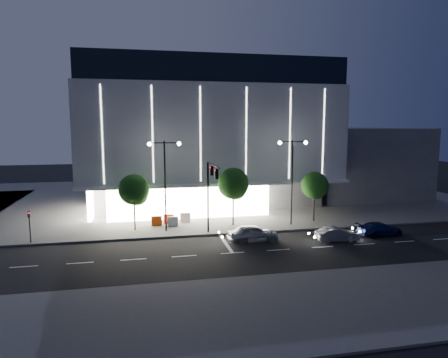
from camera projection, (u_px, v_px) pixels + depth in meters
ground at (206, 249)px, 34.02m from camera, size 160.00×160.00×0.00m
sidewalk_museum at (214, 197)px, 58.30m from camera, size 70.00×40.00×0.15m
sidewalk_near at (322, 304)px, 23.36m from camera, size 70.00×10.00×0.15m
museum at (201, 134)px, 55.01m from camera, size 30.00×25.80×18.00m
annex_building at (347, 160)px, 61.82m from camera, size 16.00×20.00×10.00m
traffic_mast at (210, 185)px, 36.78m from camera, size 0.33×5.89×7.07m
street_lamp_west at (165, 172)px, 38.44m from camera, size 3.16×0.36×9.00m
street_lamp_east at (292, 169)px, 41.03m from camera, size 3.16×0.36×9.00m
ped_signal_far at (30, 223)px, 35.14m from camera, size 0.22×0.24×3.00m
tree_left at (134, 191)px, 39.09m from camera, size 3.02×3.02×5.72m
tree_mid at (233, 185)px, 41.05m from camera, size 3.25×3.25×6.15m
tree_right at (315, 187)px, 42.91m from camera, size 2.91×2.91×5.51m
car_lead at (253, 233)px, 36.00m from camera, size 4.68×2.05×1.57m
car_second at (337, 234)px, 36.23m from camera, size 3.91×1.51×1.27m
car_third at (380, 229)px, 38.04m from camera, size 4.56×2.13×1.29m
barrier_a at (169, 219)px, 42.04m from camera, size 1.11×0.66×1.00m
barrier_b at (185, 217)px, 42.77m from camera, size 1.13×0.52×1.00m
barrier_c at (157, 221)px, 41.24m from camera, size 1.11×0.29×1.00m
barrier_d at (173, 221)px, 40.97m from camera, size 1.13×0.44×1.00m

